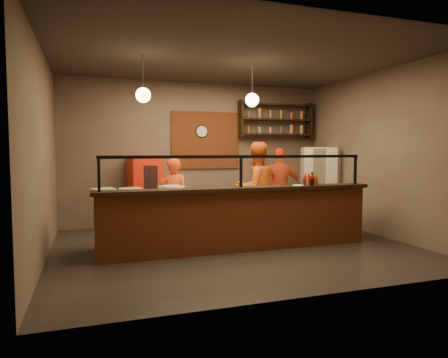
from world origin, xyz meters
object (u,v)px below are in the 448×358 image
object	(u,v)px
wall_clock	(202,131)
cook_mid	(256,188)
cook_left	(173,199)
condiment_caddy	(310,182)
red_cooler	(145,193)
pepper_mill	(312,178)
fridge	(318,185)
pizza_dough	(275,192)
cook_right	(280,187)

from	to	relation	value
wall_clock	cook_mid	bearing A→B (deg)	-67.99
cook_left	condiment_caddy	bearing A→B (deg)	160.70
red_cooler	pepper_mill	size ratio (longest dim) A/B	6.94
pepper_mill	wall_clock	bearing A→B (deg)	115.17
cook_left	fridge	distance (m)	3.52
cook_left	cook_mid	size ratio (longest dim) A/B	0.83
wall_clock	pizza_dough	distance (m)	2.62
fridge	red_cooler	xyz separation A→B (m)	(-3.85, 0.61, -0.11)
red_cooler	fridge	bearing A→B (deg)	-19.62
cook_right	pizza_dough	size ratio (longest dim) A/B	3.73
red_cooler	condiment_caddy	xyz separation A→B (m)	(2.54, -2.46, 0.36)
fridge	cook_left	bearing A→B (deg)	-148.12
cook_mid	pepper_mill	world-z (taller)	cook_mid
wall_clock	cook_mid	xyz separation A→B (m)	(0.66, -1.63, -1.19)
cook_mid	red_cooler	world-z (taller)	cook_mid
cook_right	fridge	size ratio (longest dim) A/B	0.99
cook_mid	wall_clock	bearing A→B (deg)	-74.22
cook_mid	fridge	bearing A→B (deg)	-165.23
wall_clock	condiment_caddy	bearing A→B (deg)	-66.73
pepper_mill	pizza_dough	bearing A→B (deg)	134.29
pizza_dough	condiment_caddy	distance (m)	0.73
cook_mid	red_cooler	xyz separation A→B (m)	(-2.00, 1.32, -0.15)
fridge	pepper_mill	bearing A→B (deg)	-102.42
wall_clock	cook_right	xyz separation A→B (m)	(1.50, -1.01, -1.24)
red_cooler	pepper_mill	xyz separation A→B (m)	(2.61, -2.39, 0.41)
pepper_mill	cook_mid	bearing A→B (deg)	119.70
fridge	pizza_dough	xyz separation A→B (m)	(-1.72, -1.28, 0.04)
wall_clock	pizza_dough	size ratio (longest dim) A/B	0.65
pizza_dough	condiment_caddy	world-z (taller)	condiment_caddy
red_cooler	cook_right	bearing A→B (deg)	-24.37
wall_clock	pepper_mill	size ratio (longest dim) A/B	1.37
red_cooler	cook_left	bearing A→B (deg)	-83.15
cook_mid	fridge	world-z (taller)	cook_mid
wall_clock	red_cooler	bearing A→B (deg)	-167.03
wall_clock	condiment_caddy	distance (m)	3.17
fridge	red_cooler	bearing A→B (deg)	-166.68
red_cooler	pepper_mill	bearing A→B (deg)	-52.97
cook_left	red_cooler	distance (m)	1.25
pizza_dough	pepper_mill	size ratio (longest dim) A/B	2.10
red_cooler	condiment_caddy	distance (m)	3.55
cook_mid	fridge	distance (m)	1.97
cook_left	condiment_caddy	size ratio (longest dim) A/B	7.50
pizza_dough	fridge	bearing A→B (deg)	36.63
cook_left	red_cooler	world-z (taller)	cook_left
red_cooler	pizza_dough	size ratio (longest dim) A/B	3.31
wall_clock	condiment_caddy	size ratio (longest dim) A/B	1.47
red_cooler	condiment_caddy	bearing A→B (deg)	-54.66
red_cooler	pepper_mill	world-z (taller)	red_cooler
red_cooler	pizza_dough	distance (m)	2.85
wall_clock	cook_left	distance (m)	2.23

